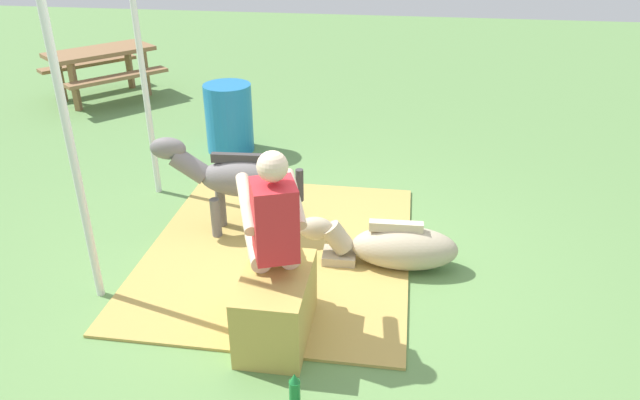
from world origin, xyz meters
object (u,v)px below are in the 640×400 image
Objects in this scene: water_barrel at (229,118)px; tent_pole_left at (71,147)px; soda_bottle at (295,390)px; hay_bale at (276,307)px; picnic_bench at (101,61)px; pony_lying at (392,246)px; person_seated at (273,229)px; pony_standing at (237,178)px; tent_pole_right at (143,76)px.

tent_pole_left is at bearing 176.56° from water_barrel.
soda_bottle is at bearing -117.50° from tent_pole_left.
hay_bale is 0.38× the size of picnic_bench.
pony_lying is 1.64× the size of water_barrel.
person_seated is 0.56× the size of tent_pole_left.
person_seated reaches higher than hay_bale.
person_seated is at bearing -94.95° from tent_pole_left.
tent_pole_left is (-3.04, 0.18, 0.83)m from water_barrel.
pony_lying is 0.54× the size of tent_pole_left.
soda_bottle is at bearing -158.48° from hay_bale.
tent_pole_left is at bearing -154.40° from picnic_bench.
tent_pole_left is at bearing 62.50° from soda_bottle.
soda_bottle is (-1.98, -0.88, -0.44)m from pony_standing.
pony_standing is 1.49m from pony_lying.
picnic_bench is (3.69, 3.12, 0.02)m from pony_standing.
tent_pole_right reaches higher than soda_bottle.
pony_standing is 2.21m from soda_bottle.
picnic_bench is at bearing 35.22° from soda_bottle.
water_barrel is (3.32, 1.29, 0.15)m from hay_bale.
water_barrel is at bearing 21.26° from soda_bottle.
tent_pole_right is at bearing 39.54° from hay_bale.
soda_bottle is at bearing -159.85° from person_seated.
pony_lying is at bearing -17.74° from soda_bottle.
water_barrel is 3.02m from picnic_bench.
pony_standing is 1.53m from tent_pole_left.
soda_bottle is 0.10× the size of tent_pole_left.
hay_bale is 0.56× the size of pony_lying.
soda_bottle is 3.52m from tent_pole_right.
hay_bale is at bearing 21.52° from soda_bottle.
person_seated is 1.04× the size of pony_lying.
pony_standing is at bearing 25.13° from hay_bale.
tent_pole_left is (0.89, 1.71, 1.12)m from soda_bottle.
pony_standing reaches higher than soda_bottle.
pony_lying is (1.02, -0.76, -0.07)m from hay_bale.
hay_bale is at bearing -143.37° from picnic_bench.
person_seated is at bearing -153.60° from pony_standing.
tent_pole_left reaches higher than pony_standing.
picnic_bench reaches higher than soda_bottle.
hay_bale is 0.54× the size of person_seated.
hay_bale is 3.12× the size of soda_bottle.
hay_bale is at bearing 143.36° from pony_lying.
tent_pole_right is (2.09, 1.73, 0.98)m from hay_bale.
pony_standing is (1.37, 0.64, 0.30)m from hay_bale.
hay_bale is 3.57m from water_barrel.
pony_standing reaches higher than pony_lying.
person_seated is at bearing 137.11° from pony_lying.
soda_bottle is 2.23m from tent_pole_left.
tent_pole_left is 1.25× the size of picnic_bench.
tent_pole_right is at bearing -145.56° from picnic_bench.
tent_pole_left reaches higher than picnic_bench.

